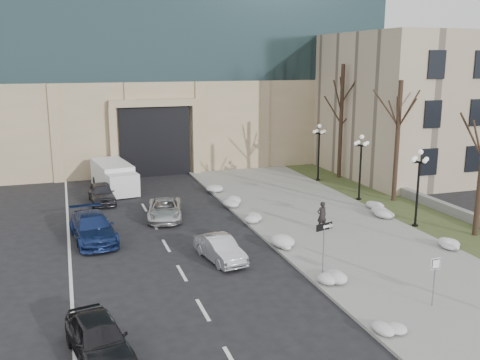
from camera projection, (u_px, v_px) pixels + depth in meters
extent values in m
plane|color=black|center=(435.00, 360.00, 17.96)|extent=(160.00, 160.00, 0.00)
cube|color=gray|center=(331.00, 227.00, 31.98)|extent=(9.00, 40.00, 0.12)
cube|color=gray|center=(261.00, 234.00, 30.60)|extent=(0.30, 40.00, 0.14)
cube|color=#354321|center=(423.00, 217.00, 33.98)|extent=(4.00, 40.00, 0.10)
cube|color=gray|center=(430.00, 202.00, 36.37)|extent=(0.50, 30.00, 0.70)
cube|color=tan|center=(158.00, 117.00, 55.36)|extent=(40.00, 20.00, 8.00)
cube|color=black|center=(153.00, 140.00, 46.63)|extent=(6.00, 2.50, 6.00)
cube|color=tan|center=(154.00, 103.00, 44.61)|extent=(7.50, 0.60, 0.60)
cube|color=tan|center=(114.00, 144.00, 44.26)|extent=(0.60, 0.60, 6.00)
cube|color=tan|center=(196.00, 140.00, 46.41)|extent=(0.60, 0.60, 6.00)
cube|color=tan|center=(442.00, 102.00, 49.29)|extent=(22.00, 18.00, 12.00)
cube|color=black|center=(428.00, 162.00, 39.29)|extent=(1.40, 0.25, 2.00)
cube|color=black|center=(473.00, 159.00, 40.51)|extent=(1.40, 0.25, 2.00)
cube|color=black|center=(432.00, 114.00, 38.51)|extent=(1.40, 0.25, 2.00)
cube|color=black|center=(477.00, 112.00, 39.74)|extent=(1.40, 0.25, 2.00)
cube|color=black|center=(436.00, 65.00, 37.74)|extent=(1.40, 0.25, 2.00)
imported|color=black|center=(99.00, 338.00, 17.94)|extent=(2.44, 4.46, 1.44)
imported|color=#B3B5BB|center=(220.00, 249.00, 26.68)|extent=(1.93, 3.92, 1.23)
imported|color=navy|center=(93.00, 228.00, 29.58)|extent=(2.68, 5.42, 1.52)
imported|color=#BDBDBD|center=(165.00, 209.00, 33.69)|extent=(2.90, 4.79, 1.24)
imported|color=#333238|center=(102.00, 193.00, 37.46)|extent=(1.80, 4.15, 1.40)
imported|color=black|center=(322.00, 216.00, 31.09)|extent=(0.66, 0.46, 1.70)
cube|color=silver|center=(112.00, 175.00, 41.61)|extent=(2.99, 5.44, 2.07)
cube|color=silver|center=(123.00, 185.00, 38.92)|extent=(2.39, 1.95, 1.65)
cylinder|color=black|center=(108.00, 193.00, 38.78)|extent=(0.36, 0.75, 0.72)
cylinder|color=black|center=(136.00, 190.00, 39.68)|extent=(0.36, 0.75, 0.72)
cylinder|color=black|center=(95.00, 181.00, 42.66)|extent=(0.36, 0.75, 0.72)
cylinder|color=black|center=(121.00, 179.00, 43.56)|extent=(0.36, 0.75, 0.72)
cylinder|color=slate|center=(323.00, 252.00, 24.31)|extent=(0.06, 0.06, 2.61)
cube|color=black|center=(324.00, 227.00, 24.04)|extent=(0.93, 0.31, 0.32)
cube|color=white|center=(327.00, 226.00, 24.11)|extent=(0.44, 0.14, 0.12)
cone|color=white|center=(331.00, 225.00, 24.24)|extent=(0.29, 0.31, 0.26)
cylinder|color=slate|center=(434.00, 284.00, 21.41)|extent=(0.06, 0.06, 2.13)
cube|color=white|center=(436.00, 264.00, 21.22)|extent=(0.47, 0.07, 0.47)
cube|color=black|center=(436.00, 264.00, 21.20)|extent=(0.41, 0.03, 0.41)
cube|color=white|center=(436.00, 264.00, 21.19)|extent=(0.35, 0.03, 0.35)
ellipsoid|color=silver|center=(389.00, 325.00, 19.73)|extent=(1.10, 1.60, 0.36)
ellipsoid|color=silver|center=(330.00, 276.00, 24.12)|extent=(1.10, 1.60, 0.36)
ellipsoid|color=silver|center=(283.00, 243.00, 28.52)|extent=(1.10, 1.60, 0.36)
ellipsoid|color=silver|center=(255.00, 219.00, 32.74)|extent=(1.10, 1.60, 0.36)
ellipsoid|color=silver|center=(230.00, 203.00, 36.51)|extent=(1.10, 1.60, 0.36)
ellipsoid|color=silver|center=(214.00, 189.00, 40.25)|extent=(1.10, 1.60, 0.36)
ellipsoid|color=silver|center=(449.00, 244.00, 28.35)|extent=(1.10, 1.60, 0.36)
ellipsoid|color=silver|center=(381.00, 214.00, 33.84)|extent=(1.10, 1.60, 0.36)
ellipsoid|color=silver|center=(373.00, 205.00, 36.00)|extent=(1.10, 1.60, 0.36)
cylinder|color=black|center=(415.00, 226.00, 32.06)|extent=(0.36, 0.36, 0.20)
cylinder|color=black|center=(417.00, 195.00, 31.63)|extent=(0.14, 0.14, 4.00)
cylinder|color=black|center=(420.00, 162.00, 31.19)|extent=(0.10, 0.90, 0.10)
cylinder|color=black|center=(420.00, 162.00, 31.19)|extent=(0.90, 0.10, 0.10)
sphere|color=white|center=(421.00, 152.00, 31.06)|extent=(0.32, 0.32, 0.32)
sphere|color=white|center=(426.00, 159.00, 31.30)|extent=(0.28, 0.28, 0.28)
sphere|color=white|center=(413.00, 160.00, 31.02)|extent=(0.28, 0.28, 0.28)
sphere|color=white|center=(415.00, 158.00, 31.58)|extent=(0.28, 0.28, 0.28)
sphere|color=white|center=(425.00, 161.00, 30.74)|extent=(0.28, 0.28, 0.28)
cylinder|color=black|center=(359.00, 199.00, 38.07)|extent=(0.36, 0.36, 0.20)
cylinder|color=black|center=(360.00, 173.00, 37.65)|extent=(0.14, 0.14, 4.00)
cylinder|color=black|center=(361.00, 145.00, 37.21)|extent=(0.10, 0.90, 0.10)
cylinder|color=black|center=(361.00, 145.00, 37.21)|extent=(0.90, 0.10, 0.10)
sphere|color=white|center=(362.00, 137.00, 37.08)|extent=(0.32, 0.32, 0.32)
sphere|color=white|center=(367.00, 143.00, 37.32)|extent=(0.28, 0.28, 0.28)
sphere|color=white|center=(356.00, 144.00, 37.04)|extent=(0.28, 0.28, 0.28)
sphere|color=white|center=(358.00, 142.00, 37.59)|extent=(0.28, 0.28, 0.28)
sphere|color=white|center=(365.00, 144.00, 36.76)|extent=(0.28, 0.28, 0.28)
cylinder|color=black|center=(318.00, 180.00, 44.09)|extent=(0.36, 0.36, 0.20)
cylinder|color=black|center=(319.00, 158.00, 43.67)|extent=(0.14, 0.14, 4.00)
cylinder|color=black|center=(319.00, 133.00, 43.23)|extent=(0.10, 0.90, 0.10)
cylinder|color=black|center=(319.00, 133.00, 43.23)|extent=(0.90, 0.10, 0.10)
sphere|color=white|center=(320.00, 126.00, 43.10)|extent=(0.32, 0.32, 0.32)
sphere|color=white|center=(324.00, 131.00, 43.33)|extent=(0.28, 0.28, 0.28)
sphere|color=white|center=(314.00, 132.00, 43.06)|extent=(0.28, 0.28, 0.28)
sphere|color=white|center=(317.00, 131.00, 43.61)|extent=(0.28, 0.28, 0.28)
sphere|color=white|center=(322.00, 132.00, 42.78)|extent=(0.28, 0.28, 0.28)
cylinder|color=black|center=(397.00, 142.00, 36.90)|extent=(0.32, 0.32, 8.50)
cylinder|color=black|center=(341.00, 122.00, 44.20)|extent=(0.32, 0.32, 9.50)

